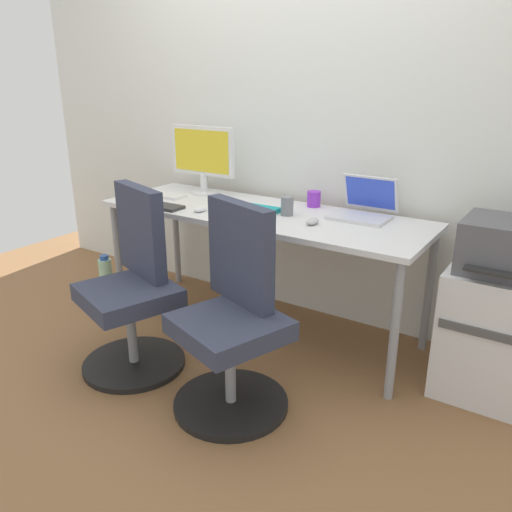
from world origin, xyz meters
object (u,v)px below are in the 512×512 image
(side_cabinet, at_px, (492,334))
(water_bottle_on_floor, at_px, (106,278))
(office_chair_left, at_px, (134,289))
(printer, at_px, (507,247))
(desktop_monitor, at_px, (203,155))
(open_laptop, at_px, (364,207))
(office_chair_right, at_px, (234,319))
(coffee_mug, at_px, (314,199))

(side_cabinet, distance_m, water_bottle_on_floor, 2.44)
(office_chair_left, distance_m, printer, 1.81)
(office_chair_left, bearing_deg, desktop_monitor, 104.48)
(side_cabinet, relative_size, open_laptop, 2.03)
(water_bottle_on_floor, bearing_deg, desktop_monitor, 35.53)
(office_chair_left, height_order, desktop_monitor, desktop_monitor)
(office_chair_right, xyz_separation_m, coffee_mug, (-0.10, 0.96, 0.36))
(printer, relative_size, coffee_mug, 4.35)
(side_cabinet, relative_size, coffee_mug, 6.85)
(water_bottle_on_floor, bearing_deg, open_laptop, 14.14)
(coffee_mug, bearing_deg, printer, -12.03)
(office_chair_right, distance_m, side_cabinet, 1.23)
(office_chair_left, height_order, printer, office_chair_left)
(office_chair_left, bearing_deg, side_cabinet, 23.98)
(office_chair_right, height_order, water_bottle_on_floor, office_chair_right)
(coffee_mug, bearing_deg, water_bottle_on_floor, -160.31)
(office_chair_right, xyz_separation_m, open_laptop, (0.24, 0.90, 0.37))
(open_laptop, height_order, coffee_mug, open_laptop)
(side_cabinet, distance_m, coffee_mug, 1.21)
(printer, bearing_deg, side_cabinet, 90.00)
(side_cabinet, relative_size, water_bottle_on_floor, 2.03)
(office_chair_left, relative_size, office_chair_right, 1.00)
(side_cabinet, relative_size, desktop_monitor, 1.31)
(office_chair_left, distance_m, side_cabinet, 1.79)
(office_chair_right, height_order, desktop_monitor, desktop_monitor)
(office_chair_right, relative_size, printer, 2.35)
(water_bottle_on_floor, xyz_separation_m, coffee_mug, (1.34, 0.48, 0.64))
(office_chair_right, distance_m, coffee_mug, 1.03)
(office_chair_left, xyz_separation_m, coffee_mug, (0.54, 0.96, 0.36))
(office_chair_right, height_order, open_laptop, open_laptop)
(printer, xyz_separation_m, water_bottle_on_floor, (-2.43, -0.25, -0.60))
(water_bottle_on_floor, bearing_deg, office_chair_left, -30.95)
(printer, height_order, desktop_monitor, desktop_monitor)
(open_laptop, bearing_deg, side_cabinet, -12.99)
(office_chair_right, height_order, side_cabinet, office_chair_right)
(side_cabinet, relative_size, printer, 1.58)
(printer, relative_size, water_bottle_on_floor, 1.29)
(office_chair_right, height_order, coffee_mug, office_chair_right)
(water_bottle_on_floor, xyz_separation_m, open_laptop, (1.67, 0.42, 0.64))
(office_chair_left, xyz_separation_m, side_cabinet, (1.63, 0.73, -0.11))
(side_cabinet, bearing_deg, office_chair_right, -143.77)
(office_chair_left, distance_m, open_laptop, 1.31)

